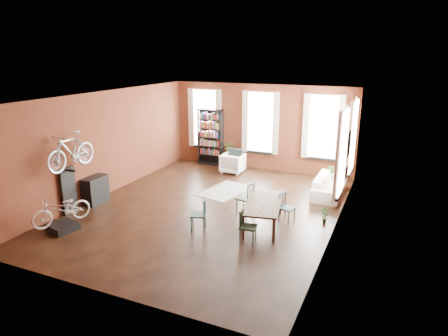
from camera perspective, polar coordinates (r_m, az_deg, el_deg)
The scene contains 19 objects.
room at distance 11.31m, azimuth 0.16°, elevation 5.11°, with size 9.00×9.04×3.22m.
dining_table at distance 10.34m, azimuth 5.61°, elevation -6.56°, with size 0.87×1.91×0.65m, color #46352A.
dining_chair_a at distance 10.04m, azimuth -3.71°, elevation -6.66°, with size 0.39×0.39×0.84m, color #173330.
dining_chair_b at distance 11.03m, azimuth 3.06°, elevation -4.32°, with size 0.41×0.41×0.90m, color black.
dining_chair_c at distance 9.40m, azimuth 3.47°, elevation -8.38°, with size 0.38×0.38×0.82m, color black.
dining_chair_d at distance 10.64m, azimuth 9.00°, elevation -5.64°, with size 0.36×0.36×0.79m, color #1B3A3C.
bookshelf at distance 15.71m, azimuth -1.93°, elevation 4.43°, with size 1.00×0.32×2.20m, color black.
white_armchair at distance 14.74m, azimuth 1.25°, elevation 0.82°, with size 0.77×0.72×0.79m, color silver.
cream_sofa at distance 12.87m, azimuth 14.89°, elevation -2.01°, with size 2.08×0.61×0.81m, color beige.
striped_rug at distance 12.90m, azimuth 0.19°, elevation -3.27°, with size 1.13×1.80×0.01m, color black.
bike_trainer at distance 10.93m, azimuth -22.05°, elevation -7.79°, with size 0.63×0.63×0.18m, color black.
bike_wall_rack at distance 11.80m, azimuth -21.31°, elevation -3.03°, with size 0.16×0.60×1.30m, color black.
console_table at distance 12.41m, azimuth -17.90°, elevation -2.98°, with size 0.40×0.80×0.80m, color black.
plant_stand at distance 15.48m, azimuth 0.80°, elevation 1.05°, with size 0.26×0.26×0.52m, color black.
plant_by_sofa at distance 13.84m, azimuth 14.81°, elevation -1.80°, with size 0.40×0.72×0.32m, color #2E5823.
plant_small at distance 10.88m, azimuth 14.08°, elevation -7.23°, with size 0.22×0.43×0.15m, color #295823.
bicycle_floor at distance 10.61m, azimuth -22.39°, elevation -3.73°, with size 0.51×0.77×1.47m, color beige.
bicycle_hung at distance 11.25m, azimuth -21.18°, elevation 3.93°, with size 0.47×1.00×1.66m, color #A5A8AD.
plant_on_stand at distance 15.34m, azimuth 0.90°, elevation 2.76°, with size 0.51×0.57×0.44m, color #325A24.
Camera 1 is at (4.72, -9.53, 4.33)m, focal length 32.00 mm.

